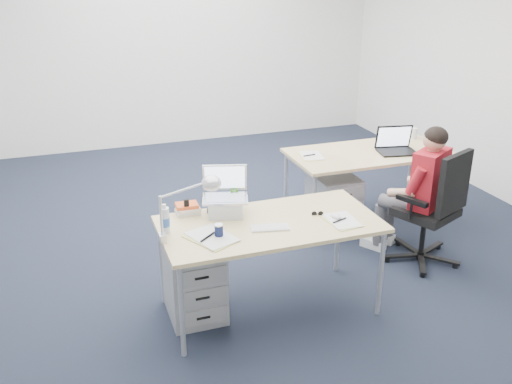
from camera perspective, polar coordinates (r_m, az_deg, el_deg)
floor at (r=5.41m, az=-0.31°, el=-5.34°), size 7.00×7.00×0.00m
room at (r=4.86m, az=-0.35°, el=12.87°), size 6.02×7.02×2.80m
desk_near at (r=4.18m, az=1.40°, el=-3.62°), size 1.60×0.80×0.73m
desk_far at (r=5.81m, az=11.24°, el=3.54°), size 1.60×0.80×0.73m
office_chair at (r=5.23m, az=16.72°, el=-3.72°), size 0.88×0.88×1.05m
seated_person at (r=5.18m, az=15.51°, el=0.04°), size 0.61×0.72×1.22m
drawer_pedestal_near at (r=4.34m, az=-6.22°, el=-8.86°), size 0.40×0.50×0.55m
drawer_pedestal_far at (r=5.71m, az=7.72°, el=-0.98°), size 0.40×0.50×0.55m
silver_laptop at (r=4.22m, az=-3.12°, el=-0.08°), size 0.39×0.34×0.35m
wireless_keyboard at (r=4.06m, az=1.40°, el=-3.58°), size 0.29×0.17×0.01m
computer_mouse at (r=4.25m, az=8.00°, el=-2.41°), size 0.08×0.11×0.04m
headphones at (r=4.33m, az=-3.29°, el=-1.73°), size 0.27×0.22×0.04m
can_koozie at (r=3.93m, az=-3.74°, el=-3.87°), size 0.07×0.07×0.10m
water_bottle at (r=4.01m, az=-9.11°, el=-2.65°), size 0.09×0.09×0.22m
bear_figurine at (r=4.36m, az=-2.16°, el=-0.64°), size 0.10×0.09×0.16m
book_stack at (r=4.31m, az=-6.87°, el=-1.67°), size 0.21×0.18×0.08m
cordless_phone at (r=4.26m, az=-6.95°, el=-1.57°), size 0.04×0.02×0.13m
papers_left at (r=3.93m, az=-4.53°, el=-4.60°), size 0.36×0.41×0.01m
papers_right at (r=4.21m, az=8.57°, el=-2.91°), size 0.20×0.29×0.01m
sunglasses at (r=4.29m, az=6.16°, el=-2.18°), size 0.10×0.06×0.02m
desk_lamp at (r=3.86m, az=-7.52°, el=-1.63°), size 0.41×0.17×0.45m
dark_laptop at (r=5.78m, az=14.05°, el=5.06°), size 0.43×0.42×0.27m
far_cup at (r=6.34m, az=15.47°, el=5.69°), size 0.09×0.09×0.11m
far_papers at (r=5.57m, az=5.53°, el=3.60°), size 0.24×0.31×0.01m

